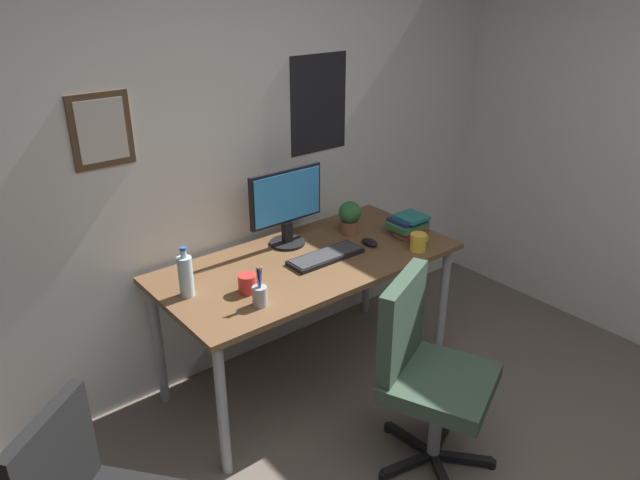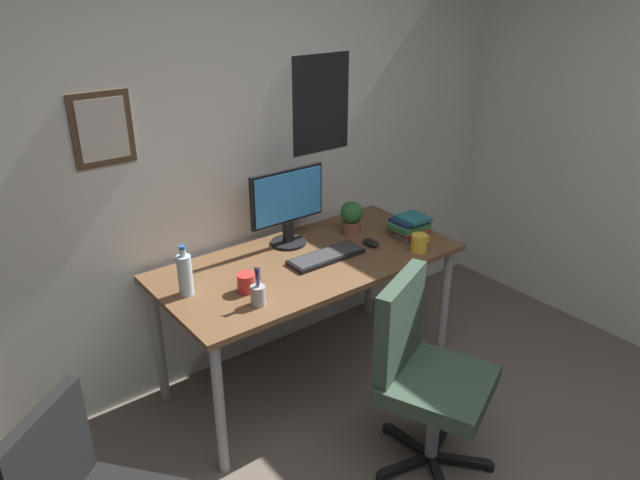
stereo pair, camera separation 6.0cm
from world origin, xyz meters
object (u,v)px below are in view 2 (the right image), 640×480
object	(u,v)px
water_bottle	(185,274)
book_stack_left	(410,225)
keyboard	(326,256)
coffee_mug_far	(419,243)
coffee_mug_near	(247,282)
potted_plant	(351,217)
computer_mouse	(371,243)
office_chair	(422,367)
monitor	(287,204)
pen_cup	(258,294)

from	to	relation	value
water_bottle	book_stack_left	size ratio (longest dim) A/B	1.17
keyboard	coffee_mug_far	distance (m)	0.52
coffee_mug_near	potted_plant	world-z (taller)	potted_plant
computer_mouse	coffee_mug_near	distance (m)	0.82
office_chair	coffee_mug_far	distance (m)	0.80
monitor	coffee_mug_near	size ratio (longest dim) A/B	3.61
computer_mouse	coffee_mug_near	size ratio (longest dim) A/B	0.86
office_chair	keyboard	distance (m)	0.81
pen_cup	book_stack_left	bearing A→B (deg)	6.62
keyboard	pen_cup	distance (m)	0.58
keyboard	computer_mouse	bearing A→B (deg)	-4.61
potted_plant	book_stack_left	world-z (taller)	potted_plant
computer_mouse	book_stack_left	distance (m)	0.28
pen_cup	coffee_mug_far	bearing A→B (deg)	-2.80
office_chair	coffee_mug_near	distance (m)	0.91
office_chair	coffee_mug_near	world-z (taller)	office_chair
water_bottle	monitor	bearing A→B (deg)	13.87
office_chair	coffee_mug_far	xyz separation A→B (m)	(0.52, 0.54, 0.28)
computer_mouse	coffee_mug_far	distance (m)	0.27
potted_plant	computer_mouse	bearing A→B (deg)	-96.47
keyboard	coffee_mug_far	bearing A→B (deg)	-26.87
monitor	water_bottle	size ratio (longest dim) A/B	1.82
potted_plant	monitor	bearing A→B (deg)	164.02
keyboard	pen_cup	xyz separation A→B (m)	(-0.54, -0.19, 0.04)
coffee_mug_near	book_stack_left	xyz separation A→B (m)	(1.09, -0.01, 0.02)
coffee_mug_far	book_stack_left	xyz separation A→B (m)	(0.11, 0.18, 0.02)
potted_plant	book_stack_left	bearing A→B (deg)	-42.66
keyboard	coffee_mug_far	xyz separation A→B (m)	(0.46, -0.23, 0.04)
book_stack_left	computer_mouse	bearing A→B (deg)	173.37
office_chair	coffee_mug_far	world-z (taller)	office_chair
office_chair	water_bottle	distance (m)	1.18
computer_mouse	coffee_mug_near	xyz separation A→B (m)	(-0.82, -0.02, 0.03)
monitor	keyboard	world-z (taller)	monitor
coffee_mug_far	pen_cup	size ratio (longest dim) A/B	0.64
water_bottle	pen_cup	size ratio (longest dim) A/B	1.26
monitor	potted_plant	size ratio (longest dim) A/B	2.36
pen_cup	keyboard	bearing A→B (deg)	18.86
computer_mouse	potted_plant	distance (m)	0.22
office_chair	potted_plant	world-z (taller)	potted_plant
water_bottle	coffee_mug_near	size ratio (longest dim) A/B	1.98
office_chair	water_bottle	bearing A→B (deg)	128.89
office_chair	potted_plant	distance (m)	1.07
keyboard	water_bottle	world-z (taller)	water_bottle
coffee_mug_far	potted_plant	world-z (taller)	potted_plant
coffee_mug_near	monitor	bearing A→B (deg)	34.86
water_bottle	computer_mouse	bearing A→B (deg)	-7.02
office_chair	coffee_mug_near	xyz separation A→B (m)	(-0.47, 0.73, 0.28)
book_stack_left	coffee_mug_near	bearing A→B (deg)	179.36
monitor	water_bottle	world-z (taller)	monitor
water_bottle	potted_plant	distance (m)	1.09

